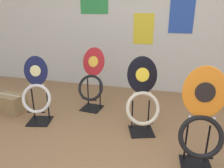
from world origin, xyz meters
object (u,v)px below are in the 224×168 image
Objects in this scene: storage_box at (10,103)px; toilet_seat_display_orange_sun at (202,123)px; toilet_seat_display_jazz_black at (142,99)px; toilet_seat_display_crimson_swirl at (92,82)px; toilet_seat_display_navy_moon at (37,93)px.

toilet_seat_display_orange_sun is at bearing -11.98° from storage_box.
toilet_seat_display_jazz_black is at bearing 140.82° from toilet_seat_display_orange_sun.
toilet_seat_display_crimson_swirl is 1.19m from storage_box.
toilet_seat_display_orange_sun reaches higher than storage_box.
storage_box is at bearing 164.37° from toilet_seat_display_navy_moon.
storage_box is (-2.46, 0.52, -0.33)m from toilet_seat_display_orange_sun.
toilet_seat_display_orange_sun is at bearing -34.01° from toilet_seat_display_crimson_swirl.
toilet_seat_display_crimson_swirl is 0.93× the size of toilet_seat_display_orange_sun.
toilet_seat_display_jazz_black reaches higher than storage_box.
storage_box is at bearing -159.73° from toilet_seat_display_crimson_swirl.
toilet_seat_display_jazz_black is 0.75m from toilet_seat_display_orange_sun.
toilet_seat_display_navy_moon is 0.77m from toilet_seat_display_crimson_swirl.
toilet_seat_display_orange_sun reaches higher than toilet_seat_display_jazz_black.
toilet_seat_display_crimson_swirl is at bearing 145.99° from toilet_seat_display_orange_sun.
toilet_seat_display_navy_moon is at bearing -133.36° from toilet_seat_display_crimson_swirl.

